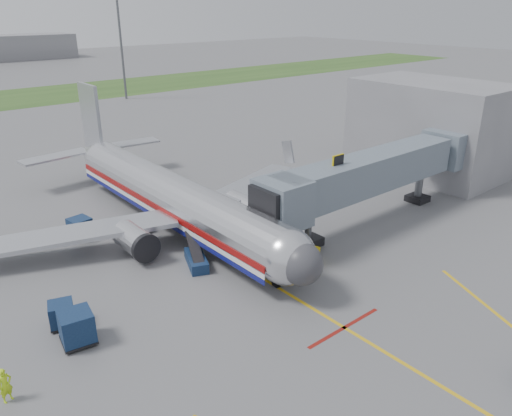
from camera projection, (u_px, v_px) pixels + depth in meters
ground at (297, 299)px, 32.25m from camera, size 400.00×400.00×0.00m
apron_markings at (392, 357)px, 26.99m from camera, size 21.52×50.00×0.01m
airliner at (172, 196)px, 42.09m from camera, size 32.10×35.67×10.25m
jet_bridge at (367, 174)px, 41.72m from camera, size 25.30×4.00×6.90m
terminal at (430, 128)px, 55.22m from camera, size 10.00×16.00×10.00m
light_mast_right at (121, 43)px, 96.29m from camera, size 2.00×0.44×20.40m
baggage_cart_a at (62, 314)px, 29.30m from camera, size 1.79×1.79×1.54m
baggage_cart_b at (77, 328)px, 27.74m from camera, size 2.06×2.06×1.95m
baggage_cart_c at (80, 228)px, 40.36m from camera, size 1.81×1.81×1.73m
belt_loader at (196, 260)px, 36.27m from camera, size 2.37×3.90×1.85m
ground_power_cart at (311, 255)px, 36.76m from camera, size 1.51×1.24×1.03m
ramp_worker at (5, 385)px, 23.67m from camera, size 0.77×0.62×1.84m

